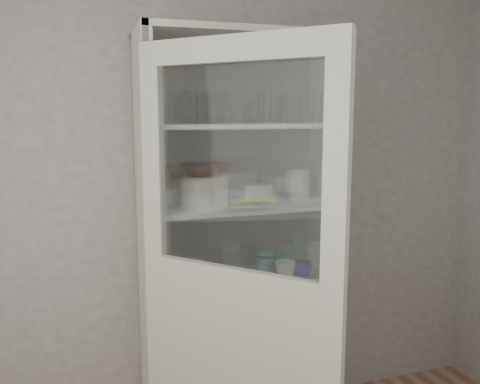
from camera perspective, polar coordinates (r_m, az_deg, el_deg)
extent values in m
cube|color=gray|center=(2.74, -5.45, 0.17)|extent=(3.60, 0.02, 2.60)
cube|color=silver|center=(2.52, -10.61, -6.49)|extent=(0.03, 0.45, 2.10)
cube|color=silver|center=(2.81, 9.50, -4.89)|extent=(0.03, 0.45, 2.10)
cube|color=gray|center=(2.82, -1.32, -4.71)|extent=(1.00, 0.03, 2.10)
cube|color=silver|center=(2.57, 0.00, 17.24)|extent=(1.00, 0.45, 0.03)
cube|color=white|center=(2.82, 0.10, -17.68)|extent=(0.94, 0.42, 0.02)
cube|color=white|center=(2.67, 0.10, -9.97)|extent=(0.94, 0.42, 0.02)
cube|color=white|center=(2.57, 0.10, -1.49)|extent=(0.94, 0.42, 0.02)
cube|color=white|center=(2.53, 0.11, 7.47)|extent=(0.94, 0.42, 0.02)
cube|color=silver|center=(1.96, -0.50, 15.86)|extent=(0.63, 0.69, 0.10)
cube|color=silver|center=(2.19, -9.67, 3.21)|extent=(0.09, 0.09, 0.80)
cube|color=silver|center=(1.79, 10.78, 1.93)|extent=(0.09, 0.09, 0.80)
cube|color=silver|center=(1.96, -0.48, 2.68)|extent=(0.49, 0.54, 0.78)
cylinder|color=silver|center=(2.31, -8.78, 9.14)|extent=(0.08, 0.08, 0.13)
cylinder|color=silver|center=(2.36, -2.50, 9.35)|extent=(0.09, 0.09, 0.14)
cylinder|color=silver|center=(2.39, 1.29, 9.53)|extent=(0.10, 0.10, 0.16)
cylinder|color=silver|center=(2.37, -2.63, 9.44)|extent=(0.08, 0.08, 0.15)
cylinder|color=silver|center=(2.40, 1.95, 9.36)|extent=(0.09, 0.09, 0.14)
cylinder|color=silver|center=(2.51, 5.99, 9.10)|extent=(0.07, 0.07, 0.13)
cylinder|color=silver|center=(2.58, 9.74, 9.26)|extent=(0.10, 0.10, 0.15)
cylinder|color=silver|center=(2.46, -9.37, 9.31)|extent=(0.08, 0.08, 0.15)
cylinder|color=silver|center=(2.49, -4.17, 9.30)|extent=(0.08, 0.08, 0.14)
cylinder|color=silver|center=(2.50, -4.85, 9.48)|extent=(0.10, 0.10, 0.16)
cylinder|color=silver|center=(2.50, -3.13, 9.30)|extent=(0.09, 0.09, 0.14)
cylinder|color=silver|center=(2.58, 4.03, 9.13)|extent=(0.08, 0.08, 0.13)
cylinder|color=white|center=(2.45, -4.00, -0.75)|extent=(0.23, 0.23, 0.08)
cylinder|color=white|center=(2.59, -8.62, -0.32)|extent=(0.20, 0.20, 0.08)
cylinder|color=beige|center=(2.44, -4.02, 1.05)|extent=(0.27, 0.27, 0.07)
imported|color=#472417|center=(2.43, -4.03, 2.55)|extent=(0.26, 0.26, 0.06)
cylinder|color=silver|center=(2.58, 2.02, -0.97)|extent=(0.43, 0.43, 0.02)
cube|color=yellow|center=(2.58, 2.02, -0.64)|extent=(0.22, 0.22, 0.01)
cylinder|color=white|center=(2.58, 2.03, 0.21)|extent=(0.20, 0.20, 0.07)
cylinder|color=silver|center=(2.72, 6.47, 0.97)|extent=(0.13, 0.13, 0.16)
imported|color=navy|center=(2.69, 6.89, -8.67)|extent=(0.14, 0.14, 0.09)
imported|color=teal|center=(2.77, 4.85, -8.02)|extent=(0.12, 0.12, 0.10)
imported|color=white|center=(2.63, 5.08, -8.85)|extent=(0.14, 0.14, 0.10)
cylinder|color=teal|center=(2.72, 2.92, -8.26)|extent=(0.10, 0.10, 0.10)
ellipsoid|color=teal|center=(2.70, 2.93, -7.05)|extent=(0.10, 0.10, 0.02)
cylinder|color=silver|center=(2.53, -3.92, -10.30)|extent=(0.10, 0.10, 0.04)
cylinder|color=white|center=(2.61, -5.31, -8.78)|extent=(0.11, 0.11, 0.12)
imported|color=beige|center=(2.80, 0.34, -16.89)|extent=(0.22, 0.22, 0.07)
cube|color=#9C9CB2|center=(2.86, 4.17, -16.41)|extent=(0.24, 0.19, 0.06)
cylinder|color=silver|center=(2.57, 4.06, 9.32)|extent=(0.07, 0.07, 0.14)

